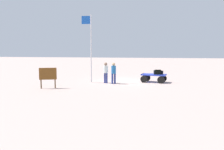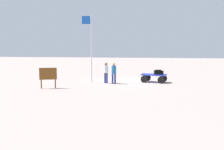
% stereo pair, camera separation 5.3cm
% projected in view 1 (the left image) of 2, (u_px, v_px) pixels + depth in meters
% --- Properties ---
extents(ground_plane, '(120.00, 120.00, 0.00)m').
position_uv_depth(ground_plane, '(124.00, 82.00, 19.33)').
color(ground_plane, '#B9A096').
extents(luggage_cart, '(2.12, 1.53, 0.67)m').
position_uv_depth(luggage_cart, '(154.00, 76.00, 18.89)').
color(luggage_cart, blue).
rests_on(luggage_cart, ground).
extents(suitcase_navy, '(0.48, 0.34, 0.38)m').
position_uv_depth(suitcase_navy, '(158.00, 72.00, 18.55)').
color(suitcase_navy, black).
rests_on(suitcase_navy, luggage_cart).
extents(suitcase_maroon, '(0.51, 0.39, 0.33)m').
position_uv_depth(suitcase_maroon, '(157.00, 72.00, 18.63)').
color(suitcase_maroon, black).
rests_on(suitcase_maroon, luggage_cart).
extents(suitcase_grey, '(0.63, 0.41, 0.35)m').
position_uv_depth(suitcase_grey, '(157.00, 72.00, 18.68)').
color(suitcase_grey, '#959298').
rests_on(suitcase_grey, luggage_cart).
extents(suitcase_tan, '(0.47, 0.31, 0.30)m').
position_uv_depth(suitcase_tan, '(160.00, 73.00, 18.62)').
color(suitcase_tan, black).
rests_on(suitcase_tan, luggage_cart).
extents(worker_lead, '(0.51, 0.51, 1.65)m').
position_uv_depth(worker_lead, '(106.00, 71.00, 18.34)').
color(worker_lead, navy).
rests_on(worker_lead, ground).
extents(worker_trailing, '(0.46, 0.46, 1.65)m').
position_uv_depth(worker_trailing, '(114.00, 71.00, 17.96)').
color(worker_trailing, navy).
rests_on(worker_trailing, ground).
extents(flagpole, '(0.81, 0.10, 5.43)m').
position_uv_depth(flagpole, '(90.00, 43.00, 18.60)').
color(flagpole, silver).
rests_on(flagpole, ground).
extents(signboard, '(1.10, 0.50, 1.42)m').
position_uv_depth(signboard, '(48.00, 75.00, 15.80)').
color(signboard, '#4C3319').
rests_on(signboard, ground).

